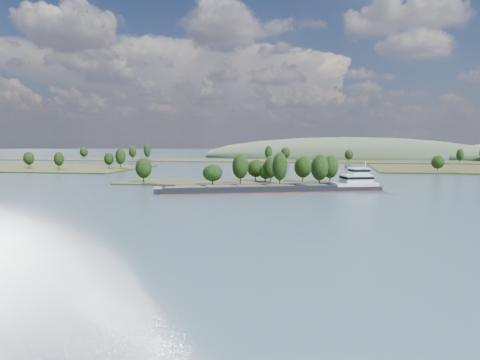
# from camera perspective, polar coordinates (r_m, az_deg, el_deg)

# --- Properties ---
(ground) EXTENTS (1800.00, 1800.00, 0.00)m
(ground) POSITION_cam_1_polar(r_m,az_deg,el_deg) (145.55, -5.52, -2.61)
(ground) COLOR #374B5F
(ground) RESTS_ON ground
(tree_island) EXTENTS (100.00, 31.49, 14.77)m
(tree_island) POSITION_cam_1_polar(r_m,az_deg,el_deg) (200.82, 1.23, 0.64)
(tree_island) COLOR #282F14
(tree_island) RESTS_ON ground
(back_shoreline) EXTENTS (900.00, 60.00, 15.84)m
(back_shoreline) POSITION_cam_1_polar(r_m,az_deg,el_deg) (420.09, 6.19, 2.39)
(back_shoreline) COLOR #282F14
(back_shoreline) RESTS_ON ground
(hill_west) EXTENTS (320.00, 160.00, 44.00)m
(hill_west) POSITION_cam_1_polar(r_m,az_deg,el_deg) (519.38, 12.74, 2.70)
(hill_west) COLOR #3B4E35
(hill_west) RESTS_ON ground
(cargo_barge) EXTENTS (82.89, 37.47, 11.42)m
(cargo_barge) POSITION_cam_1_polar(r_m,az_deg,el_deg) (174.94, 5.56, -0.87)
(cargo_barge) COLOR black
(cargo_barge) RESTS_ON ground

